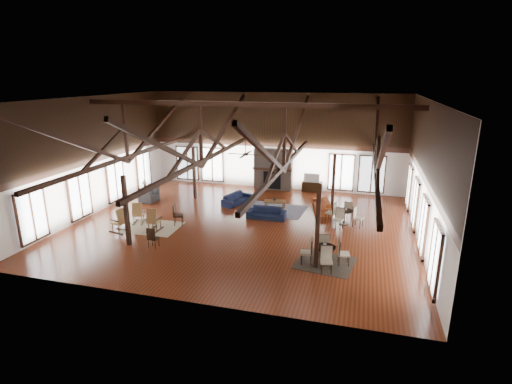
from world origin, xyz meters
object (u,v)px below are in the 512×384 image
(cafe_table_near, at_px, (325,252))
(tv_console, at_px, (312,187))
(coffee_table, at_px, (275,202))
(armchair, at_px, (148,195))
(cafe_table_far, at_px, (344,214))
(sofa_navy_left, at_px, (237,199))
(sofa_navy_front, at_px, (266,213))
(sofa_orange, at_px, (322,205))

(cafe_table_near, distance_m, tv_console, 10.03)
(coffee_table, bearing_deg, armchair, 175.70)
(cafe_table_near, distance_m, cafe_table_far, 4.61)
(sofa_navy_left, xyz_separation_m, tv_console, (3.80, 3.58, 0.02))
(cafe_table_far, xyz_separation_m, tv_console, (-2.26, 5.28, -0.18))
(sofa_navy_left, bearing_deg, coffee_table, -80.11)
(sofa_navy_left, xyz_separation_m, coffee_table, (2.30, -0.33, 0.10))
(sofa_navy_front, relative_size, cafe_table_far, 1.03)
(sofa_orange, xyz_separation_m, armchair, (-9.84, -0.93, 0.05))
(sofa_orange, height_order, cafe_table_near, cafe_table_near)
(coffee_table, distance_m, tv_console, 4.19)
(sofa_navy_left, bearing_deg, tv_console, -28.57)
(cafe_table_far, bearing_deg, sofa_navy_left, 164.31)
(sofa_orange, distance_m, coffee_table, 2.51)
(sofa_navy_left, relative_size, tv_console, 1.59)
(sofa_orange, distance_m, cafe_table_far, 2.12)
(sofa_orange, bearing_deg, sofa_navy_front, -65.72)
(coffee_table, xyz_separation_m, cafe_table_near, (3.30, -5.96, 0.10))
(cafe_table_far, bearing_deg, sofa_navy_front, -176.45)
(cafe_table_far, bearing_deg, tv_console, 113.21)
(cafe_table_far, bearing_deg, cafe_table_near, -95.75)
(sofa_navy_front, bearing_deg, cafe_table_far, 2.53)
(sofa_navy_left, bearing_deg, cafe_table_near, -120.19)
(sofa_navy_left, distance_m, cafe_table_near, 8.42)
(cafe_table_far, bearing_deg, coffee_table, 159.98)
(sofa_navy_left, relative_size, cafe_table_far, 1.03)
(sofa_navy_front, xyz_separation_m, tv_console, (1.58, 5.52, 0.02))
(sofa_navy_left, xyz_separation_m, cafe_table_far, (6.06, -1.70, 0.20))
(sofa_navy_front, xyz_separation_m, cafe_table_far, (3.85, 0.24, 0.20))
(cafe_table_near, bearing_deg, sofa_orange, 97.31)
(tv_console, bearing_deg, coffee_table, -110.91)
(sofa_navy_front, xyz_separation_m, sofa_orange, (2.58, 1.93, 0.01))
(tv_console, bearing_deg, sofa_navy_front, -105.99)
(sofa_navy_front, xyz_separation_m, cafe_table_near, (3.38, -4.35, 0.21))
(coffee_table, relative_size, cafe_table_near, 0.64)
(sofa_navy_left, xyz_separation_m, armchair, (-5.05, -0.95, 0.06))
(sofa_navy_left, height_order, cafe_table_near, cafe_table_near)
(sofa_navy_front, distance_m, cafe_table_near, 5.51)
(armchair, distance_m, tv_console, 9.93)
(sofa_orange, relative_size, coffee_table, 1.64)
(sofa_navy_left, relative_size, sofa_orange, 0.96)
(sofa_navy_left, relative_size, armchair, 1.82)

